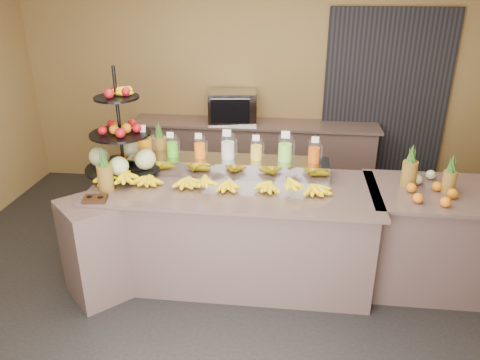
% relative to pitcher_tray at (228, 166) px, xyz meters
% --- Properties ---
extents(ground, '(6.00, 6.00, 0.00)m').
position_rel_pitcher_tray_xyz_m(ground, '(0.10, -0.58, -1.01)').
color(ground, black).
rests_on(ground, ground).
extents(room_envelope, '(6.04, 5.02, 2.82)m').
position_rel_pitcher_tray_xyz_m(room_envelope, '(0.28, 0.21, 0.87)').
color(room_envelope, olive).
rests_on(room_envelope, ground).
extents(buffet_counter, '(2.75, 1.25, 0.93)m').
position_rel_pitcher_tray_xyz_m(buffet_counter, '(-0.02, -0.32, -0.54)').
color(buffet_counter, gray).
rests_on(buffet_counter, ground).
extents(right_counter, '(1.08, 0.88, 0.93)m').
position_rel_pitcher_tray_xyz_m(right_counter, '(1.80, -0.18, -0.54)').
color(right_counter, gray).
rests_on(right_counter, ground).
extents(back_ledge, '(3.10, 0.55, 0.93)m').
position_rel_pitcher_tray_xyz_m(back_ledge, '(0.10, 1.67, -0.54)').
color(back_ledge, gray).
rests_on(back_ledge, ground).
extents(pitcher_tray, '(1.85, 0.30, 0.15)m').
position_rel_pitcher_tray_xyz_m(pitcher_tray, '(0.00, 0.00, 0.00)').
color(pitcher_tray, gray).
rests_on(pitcher_tray, buffet_counter).
extents(juice_pitcher_orange_a, '(0.13, 0.14, 0.32)m').
position_rel_pitcher_tray_xyz_m(juice_pitcher_orange_a, '(-0.78, -0.00, 0.18)').
color(juice_pitcher_orange_a, silver).
rests_on(juice_pitcher_orange_a, pitcher_tray).
extents(juice_pitcher_green, '(0.11, 0.11, 0.26)m').
position_rel_pitcher_tray_xyz_m(juice_pitcher_green, '(-0.52, -0.00, 0.16)').
color(juice_pitcher_green, silver).
rests_on(juice_pitcher_green, pitcher_tray).
extents(juice_pitcher_orange_b, '(0.11, 0.11, 0.26)m').
position_rel_pitcher_tray_xyz_m(juice_pitcher_orange_b, '(-0.26, -0.00, 0.16)').
color(juice_pitcher_orange_b, silver).
rests_on(juice_pitcher_orange_b, pitcher_tray).
extents(juice_pitcher_milk, '(0.13, 0.13, 0.31)m').
position_rel_pitcher_tray_xyz_m(juice_pitcher_milk, '(-0.00, -0.00, 0.18)').
color(juice_pitcher_milk, silver).
rests_on(juice_pitcher_milk, pitcher_tray).
extents(juice_pitcher_lemon, '(0.11, 0.11, 0.26)m').
position_rel_pitcher_tray_xyz_m(juice_pitcher_lemon, '(0.26, -0.00, 0.16)').
color(juice_pitcher_lemon, silver).
rests_on(juice_pitcher_lemon, pitcher_tray).
extents(juice_pitcher_lime, '(0.13, 0.13, 0.31)m').
position_rel_pitcher_tray_xyz_m(juice_pitcher_lime, '(0.52, -0.00, 0.18)').
color(juice_pitcher_lime, silver).
rests_on(juice_pitcher_lime, pitcher_tray).
extents(juice_pitcher_orange_c, '(0.11, 0.11, 0.27)m').
position_rel_pitcher_tray_xyz_m(juice_pitcher_orange_c, '(0.78, -0.00, 0.16)').
color(juice_pitcher_orange_c, silver).
rests_on(juice_pitcher_orange_c, pitcher_tray).
extents(banana_heap, '(2.06, 0.19, 0.17)m').
position_rel_pitcher_tray_xyz_m(banana_heap, '(-0.13, -0.34, -0.01)').
color(banana_heap, yellow).
rests_on(banana_heap, buffet_counter).
extents(fruit_stand, '(0.75, 0.75, 0.99)m').
position_rel_pitcher_tray_xyz_m(fruit_stand, '(-0.91, -0.10, 0.17)').
color(fruit_stand, black).
rests_on(fruit_stand, buffet_counter).
extents(condiment_caddy, '(0.21, 0.17, 0.03)m').
position_rel_pitcher_tray_xyz_m(condiment_caddy, '(-1.01, -0.69, -0.06)').
color(condiment_caddy, '#32190E').
rests_on(condiment_caddy, buffet_counter).
extents(pineapple_left_a, '(0.13, 0.13, 0.38)m').
position_rel_pitcher_tray_xyz_m(pineapple_left_a, '(-0.99, -0.49, 0.07)').
color(pineapple_left_a, brown).
rests_on(pineapple_left_a, buffet_counter).
extents(pineapple_left_b, '(0.14, 0.14, 0.42)m').
position_rel_pitcher_tray_xyz_m(pineapple_left_b, '(-0.70, 0.21, 0.08)').
color(pineapple_left_b, brown).
rests_on(pineapple_left_b, buffet_counter).
extents(right_fruit_pile, '(0.43, 0.41, 0.23)m').
position_rel_pitcher_tray_xyz_m(right_fruit_pile, '(1.74, -0.23, -0.00)').
color(right_fruit_pile, brown).
rests_on(right_fruit_pile, right_counter).
extents(oven_warmer, '(0.63, 0.48, 0.39)m').
position_rel_pitcher_tray_xyz_m(oven_warmer, '(-0.18, 1.67, 0.12)').
color(oven_warmer, gray).
rests_on(oven_warmer, back_ledge).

